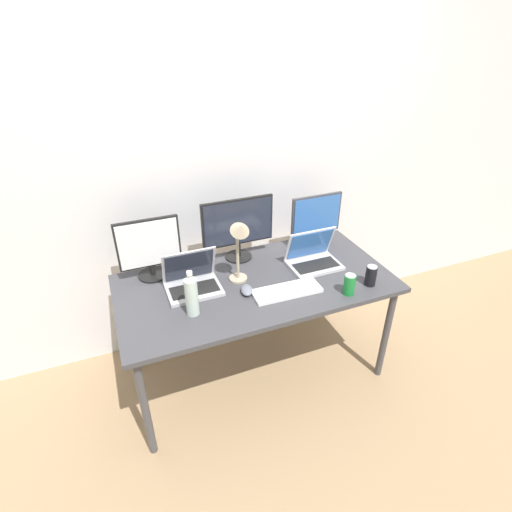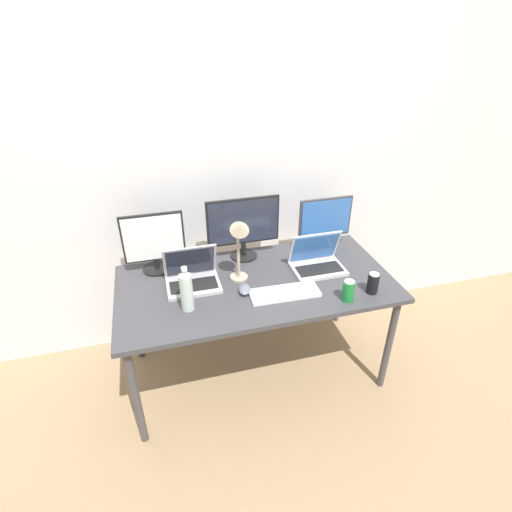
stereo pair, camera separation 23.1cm
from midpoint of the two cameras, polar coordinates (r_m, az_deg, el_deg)
name	(u,v)px [view 2 (the right image)]	position (r m, az deg, el deg)	size (l,w,h in m)	color
ground_plane	(256,369)	(2.89, 2.38, -15.94)	(16.00, 16.00, 0.00)	#9E7F5B
wall_back	(232,162)	(2.68, -0.89, 13.25)	(7.00, 0.08, 2.60)	silver
work_desk	(256,290)	(2.44, 2.72, -4.91)	(1.65, 0.82, 0.74)	#424247
monitor_left	(154,242)	(2.48, -11.82, 1.90)	(0.37, 0.18, 0.38)	black
monitor_center	(244,225)	(2.55, 0.86, 4.37)	(0.47, 0.18, 0.41)	black
monitor_right	(325,222)	(2.75, 12.21, 4.72)	(0.37, 0.18, 0.36)	#38383D
laptop_silver	(192,276)	(2.37, -6.37, -2.92)	(0.31, 0.24, 0.24)	#B7B7BC
laptop_secondary	(317,260)	(2.56, 11.24, -0.70)	(0.32, 0.23, 0.24)	silver
keyboard_main	(285,293)	(2.31, 6.99, -5.36)	(0.40, 0.14, 0.02)	white
mouse_by_keyboard	(245,289)	(2.31, 1.22, -4.88)	(0.07, 0.11, 0.04)	slate
water_bottle	(186,290)	(2.14, -6.88, -4.98)	(0.07, 0.07, 0.27)	silver
soda_can_near_keyboard	(348,291)	(2.31, 15.89, -4.89)	(0.07, 0.07, 0.13)	#197F33
soda_can_by_laptop	(373,283)	(2.41, 19.03, -3.78)	(0.07, 0.07, 0.13)	black
desk_lamp	(240,239)	(2.25, 0.56, 2.35)	(0.11, 0.18, 0.43)	tan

